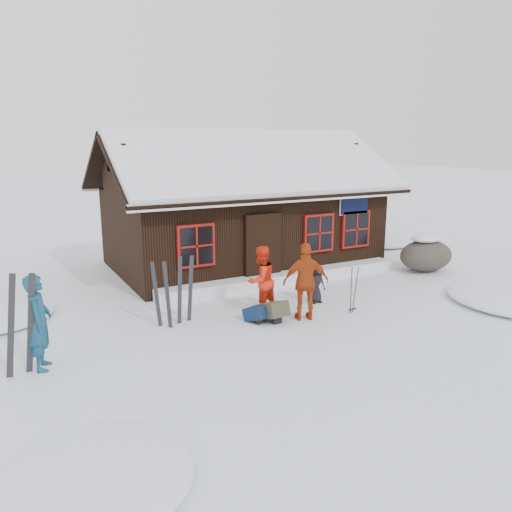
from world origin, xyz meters
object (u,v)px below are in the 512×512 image
at_px(skier_teal, 39,322).
at_px(backpack_olive, 273,314).
at_px(ski_pair_left, 21,326).
at_px(ski_poles, 353,291).
at_px(skier_crouched, 316,283).
at_px(skier_orange_right, 306,282).
at_px(skier_orange_left, 261,280).
at_px(boulder, 426,254).
at_px(backpack_blue, 257,316).

height_order(skier_teal, backpack_olive, skier_teal).
height_order(ski_pair_left, ski_poles, ski_pair_left).
xyz_separation_m(skier_crouched, backpack_olive, (-1.64, -0.66, -0.33)).
bearing_deg(skier_orange_right, skier_orange_left, -26.57).
bearing_deg(boulder, ski_poles, -155.96).
distance_m(skier_orange_right, boulder, 6.15).
relative_size(skier_orange_left, ski_poles, 1.42).
bearing_deg(ski_pair_left, boulder, 15.64).
xyz_separation_m(skier_orange_left, boulder, (6.56, 1.09, -0.29)).
bearing_deg(ski_pair_left, backpack_olive, 8.94).
height_order(skier_teal, skier_orange_left, skier_teal).
height_order(ski_poles, backpack_blue, ski_poles).
height_order(boulder, backpack_olive, boulder).
bearing_deg(backpack_blue, skier_orange_right, -36.67).
relative_size(skier_orange_right, ski_poles, 1.55).
xyz_separation_m(skier_orange_left, backpack_olive, (0.00, -0.56, -0.65)).
xyz_separation_m(ski_poles, backpack_blue, (-2.33, 0.51, -0.39)).
height_order(skier_orange_left, ski_pair_left, ski_pair_left).
distance_m(skier_orange_right, backpack_blue, 1.35).
bearing_deg(ski_pair_left, skier_teal, 21.45).
bearing_deg(ski_poles, ski_pair_left, 178.52).
distance_m(skier_crouched, boulder, 5.02).
xyz_separation_m(skier_orange_left, ski_pair_left, (-5.18, -0.77, 0.07)).
bearing_deg(ski_pair_left, skier_orange_right, 6.30).
relative_size(skier_crouched, boulder, 0.56).
height_order(skier_orange_right, ski_pair_left, ski_pair_left).
xyz_separation_m(boulder, backpack_olive, (-6.56, -1.65, -0.36)).
bearing_deg(skier_crouched, boulder, 15.48).
height_order(boulder, ski_poles, ski_poles).
distance_m(boulder, backpack_olive, 6.77).
xyz_separation_m(ski_pair_left, ski_poles, (7.17, -0.19, -0.35)).
height_order(skier_teal, ski_pair_left, ski_pair_left).
distance_m(skier_orange_right, skier_crouched, 1.35).
bearing_deg(skier_teal, backpack_olive, -75.56).
distance_m(skier_orange_left, ski_pair_left, 5.24).
xyz_separation_m(ski_poles, backpack_olive, (-1.98, 0.39, -0.36)).
relative_size(boulder, ski_poles, 1.55).
distance_m(skier_orange_left, skier_crouched, 1.67).
relative_size(backpack_blue, backpack_olive, 0.83).
bearing_deg(backpack_blue, skier_orange_left, 34.24).
bearing_deg(skier_crouched, backpack_blue, -160.64).
bearing_deg(ski_poles, skier_orange_left, 154.40).
bearing_deg(backpack_olive, backpack_blue, 155.51).
distance_m(skier_orange_right, backpack_olive, 1.05).
bearing_deg(skier_orange_left, backpack_blue, 35.49).
bearing_deg(skier_teal, backpack_blue, -73.93).
xyz_separation_m(skier_orange_left, skier_crouched, (1.64, 0.10, -0.32)).
height_order(ski_pair_left, backpack_olive, ski_pair_left).
height_order(skier_orange_left, ski_poles, skier_orange_left).
bearing_deg(ski_poles, backpack_blue, 167.59).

